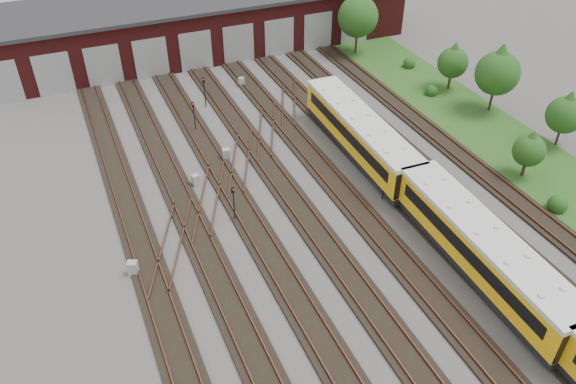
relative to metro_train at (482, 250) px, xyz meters
name	(u,v)px	position (x,y,z in m)	size (l,w,h in m)	color
ground	(363,253)	(-6.00, 4.66, -2.05)	(120.00, 120.00, 0.00)	#4A4745
track_network	(357,248)	(-6.17, 5.25, -1.95)	(30.40, 70.00, 0.33)	black
maintenance_shed	(197,22)	(-6.01, 44.64, 1.15)	(51.00, 12.50, 6.35)	#4E1313
grass_verge	(487,131)	(13.00, 14.66, -2.03)	(8.00, 55.00, 0.05)	#214617
metro_train	(482,250)	(0.00, 0.00, 0.00)	(3.45, 48.36, 3.36)	black
signal_mast_0	(234,200)	(-12.96, 11.67, -0.14)	(0.26, 0.24, 3.01)	black
signal_mast_1	(194,113)	(-12.01, 25.52, -0.14)	(0.23, 0.22, 3.02)	black
signal_mast_2	(204,88)	(-9.72, 29.86, -0.04)	(0.31, 0.29, 3.13)	black
signal_mast_3	(385,177)	(-1.48, 9.53, 0.04)	(0.26, 0.25, 3.28)	black
relay_cabinet_0	(133,268)	(-21.00, 9.01, -1.52)	(0.64, 0.54, 1.07)	#9FA1A4
relay_cabinet_1	(226,154)	(-10.90, 19.82, -1.54)	(0.62, 0.52, 1.03)	#9FA1A4
relay_cabinet_2	(196,180)	(-14.37, 17.21, -1.57)	(0.58, 0.49, 0.97)	#9FA1A4
relay_cabinet_3	(241,82)	(-4.84, 32.84, -1.59)	(0.56, 0.46, 0.93)	#9FA1A4
relay_cabinet_4	(365,165)	(-0.70, 13.70, -1.59)	(0.56, 0.47, 0.93)	#9FA1A4
tree_0	(358,12)	(10.61, 35.66, 2.94)	(4.69, 4.69, 7.77)	#332017
tree_1	(453,59)	(14.98, 23.35, 1.29)	(3.14, 3.14, 5.21)	#332017
tree_2	(499,68)	(15.80, 17.83, 2.44)	(4.22, 4.22, 6.99)	#332017
tree_3	(530,147)	(10.81, 7.64, 0.72)	(2.61, 2.61, 4.32)	#332017
tree_4	(566,111)	(16.98, 10.20, 1.42)	(3.26, 3.26, 5.40)	#332017
bush_0	(558,202)	(10.00, 3.03, -1.30)	(1.50, 1.50, 1.50)	#194B15
bush_1	(432,89)	(12.52, 22.94, -1.41)	(1.28, 1.28, 1.28)	#194B15
bush_2	(410,62)	(14.24, 29.67, -1.36)	(1.39, 1.39, 1.39)	#194B15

